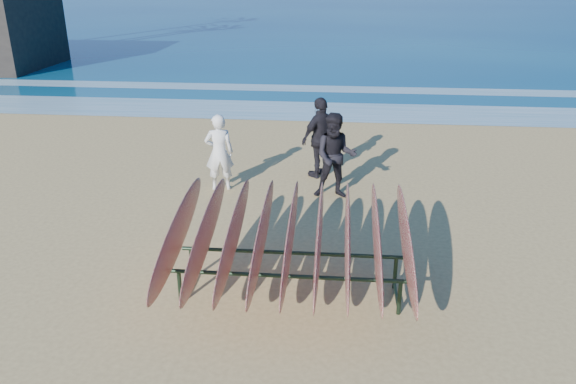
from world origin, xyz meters
name	(u,v)px	position (x,y,z in m)	size (l,w,h in m)	color
ground	(283,269)	(0.00, 0.00, 0.00)	(120.00, 120.00, 0.00)	tan
ocean	(338,9)	(0.00, 55.00, 0.01)	(160.00, 160.00, 0.00)	navy
foam_near	(316,111)	(0.00, 10.00, 0.01)	(160.00, 160.00, 0.00)	white
foam_far	(321,89)	(0.00, 13.50, 0.01)	(160.00, 160.00, 0.00)	white
surfboard_rack	(290,238)	(0.18, -0.72, 0.89)	(3.21, 2.95, 1.44)	black
person_white	(219,152)	(-1.64, 3.17, 0.79)	(0.58, 0.38, 1.59)	white
person_dark_a	(335,156)	(0.72, 2.97, 0.86)	(0.83, 0.65, 1.71)	black
person_dark_b	(321,138)	(0.38, 4.14, 0.88)	(1.03, 0.43, 1.75)	black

